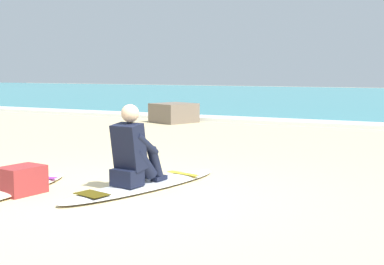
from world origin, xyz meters
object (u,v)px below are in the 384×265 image
at_px(surfer_seated, 133,154).
at_px(shoreline_rock, 174,113).
at_px(surfboard_spare_near, 9,190).
at_px(beach_bag, 22,180).
at_px(surfboard_main, 145,185).

bearing_deg(surfer_seated, shoreline_rock, 115.54).
xyz_separation_m(surfboard_spare_near, beach_bag, (0.18, 0.03, 0.12)).
bearing_deg(shoreline_rock, surfboard_spare_near, -74.23).
height_order(surfboard_main, beach_bag, beach_bag).
distance_m(surfboard_main, surfer_seated, 0.43).
relative_size(surfboard_main, beach_bag, 5.34).
bearing_deg(shoreline_rock, surfboard_main, -63.64).
relative_size(surfboard_main, surfboard_spare_near, 1.21).
xyz_separation_m(surfer_seated, beach_bag, (-1.05, -0.73, -0.28)).
distance_m(surfer_seated, beach_bag, 1.31).
bearing_deg(beach_bag, surfboard_spare_near, -171.60).
bearing_deg(surfboard_spare_near, shoreline_rock, 105.77).
distance_m(shoreline_rock, beach_bag, 8.49).
xyz_separation_m(surfer_seated, shoreline_rock, (-3.53, 7.39, -0.18)).
bearing_deg(beach_bag, shoreline_rock, 107.00).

